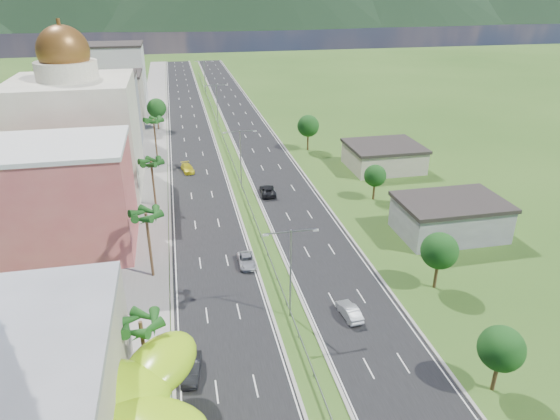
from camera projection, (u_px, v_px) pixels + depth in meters
ground at (313, 377)px, 48.20m from camera, size 500.00×500.00×0.00m
road_left at (191, 133)px, 126.90m from camera, size 11.00×260.00×0.04m
road_right at (249, 129)px, 129.73m from camera, size 11.00×260.00×0.04m
sidewalk_left at (152, 135)px, 125.09m from camera, size 7.00×260.00×0.12m
median_guardrail at (228, 150)px, 112.03m from camera, size 0.10×216.06×0.76m
streetlight_median_b at (291, 265)px, 54.30m from camera, size 6.04×0.25×11.00m
streetlight_median_c at (240, 153)px, 89.91m from camera, size 6.04×0.25×11.00m
streetlight_median_d at (217, 101)px, 129.97m from camera, size 6.04×0.25×11.00m
streetlight_median_e at (205, 73)px, 170.04m from camera, size 6.04×0.25×11.00m
lime_canopy at (81, 402)px, 38.79m from camera, size 18.00×15.00×7.40m
pink_shophouse at (56, 201)px, 68.30m from camera, size 20.00×15.00×15.00m
domed_building at (77, 130)px, 87.17m from camera, size 20.00×20.00×28.70m
midrise_grey at (102, 115)px, 111.01m from camera, size 16.00×15.00×16.00m
midrise_beige at (112, 101)px, 131.22m from camera, size 16.00×15.00×13.00m
midrise_white at (118, 77)px, 150.66m from camera, size 16.00×15.00×18.00m
shed_near at (450, 219)px, 74.70m from camera, size 15.00×10.00×5.00m
shed_far at (383, 158)px, 101.91m from camera, size 14.00×12.00×4.40m
palm_tree_b at (141, 326)px, 44.13m from camera, size 3.60×3.60×8.10m
palm_tree_c at (146, 217)px, 61.34m from camera, size 3.60×3.60×9.60m
palm_tree_d at (151, 164)px, 82.21m from camera, size 3.60×3.60×8.60m
palm_tree_e at (154, 122)px, 104.15m from camera, size 3.60×3.60×9.40m
leafy_tree_lfar at (157, 108)px, 127.54m from camera, size 4.90×4.90×8.05m
leafy_tree_ra at (501, 349)px, 44.79m from camera, size 4.20×4.20×6.90m
leafy_tree_rb at (439, 251)px, 60.32m from camera, size 4.55×4.55×7.47m
leafy_tree_rc at (375, 176)px, 86.14m from camera, size 3.85×3.85×6.33m
leafy_tree_rd at (308, 126)px, 111.60m from camera, size 4.90×4.90×8.05m
mountain_ridge at (246, 24)px, 460.13m from camera, size 860.00×140.00×90.00m
car_dark_left at (192, 369)px, 48.10m from camera, size 2.31×4.82×1.52m
car_silver_mid_left at (247, 261)px, 67.07m from camera, size 2.22×4.77×1.32m
car_yellow_far_left at (188, 168)px, 100.36m from camera, size 2.85×5.32×1.47m
car_silver_right at (349, 311)px, 56.59m from camera, size 2.05×4.67×1.49m
car_dark_far_right at (268, 190)px, 89.46m from camera, size 2.87×5.64×1.53m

